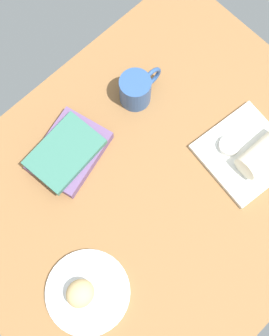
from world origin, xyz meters
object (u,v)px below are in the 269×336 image
(square_plate, at_px, (245,153))
(book_stack, at_px, (68,152))
(breakfast_wrap, at_px, (263,153))
(round_plate, at_px, (88,292))
(scone_pastry, at_px, (80,293))
(sauce_cup, at_px, (229,146))
(coffee_mug, at_px, (136,89))

(square_plate, xyz_separation_m, book_stack, (-0.35, 0.34, 0.02))
(square_plate, bearing_deg, breakfast_wrap, -62.61)
(round_plate, distance_m, square_plate, 0.56)
(scone_pastry, bearing_deg, book_stack, 53.53)
(sauce_cup, xyz_separation_m, book_stack, (-0.33, 0.29, -0.00))
(square_plate, height_order, book_stack, book_stack)
(sauce_cup, bearing_deg, round_plate, -178.06)
(round_plate, distance_m, scone_pastry, 0.04)
(scone_pastry, height_order, breakfast_wrap, breakfast_wrap)
(square_plate, bearing_deg, coffee_mug, 106.04)
(book_stack, height_order, coffee_mug, coffee_mug)
(round_plate, distance_m, breakfast_wrap, 0.59)
(square_plate, relative_size, book_stack, 0.92)
(coffee_mug, bearing_deg, square_plate, -73.96)
(breakfast_wrap, bearing_deg, round_plate, -92.91)
(breakfast_wrap, bearing_deg, scone_pastry, -93.46)
(round_plate, distance_m, book_stack, 0.37)
(book_stack, distance_m, coffee_mug, 0.26)
(round_plate, bearing_deg, coffee_mug, 33.46)
(book_stack, bearing_deg, round_plate, -124.11)
(scone_pastry, distance_m, breakfast_wrap, 0.60)
(square_plate, height_order, coffee_mug, coffee_mug)
(breakfast_wrap, xyz_separation_m, book_stack, (-0.37, 0.37, -0.03))
(book_stack, bearing_deg, scone_pastry, -126.47)
(breakfast_wrap, height_order, book_stack, breakfast_wrap)
(scone_pastry, relative_size, square_plate, 0.33)
(scone_pastry, height_order, sauce_cup, scone_pastry)
(sauce_cup, relative_size, book_stack, 0.24)
(round_plate, bearing_deg, book_stack, 55.89)
(scone_pastry, bearing_deg, breakfast_wrap, -6.62)
(book_stack, xyz_separation_m, coffee_mug, (0.26, -0.00, 0.02))
(sauce_cup, height_order, book_stack, book_stack)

